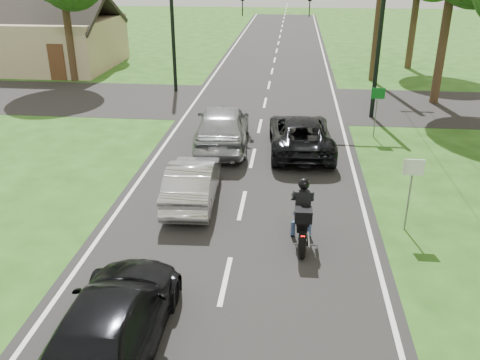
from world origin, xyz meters
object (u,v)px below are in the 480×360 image
dark_car_behind (112,321)px  silver_suv (222,126)px  motorcycle_rider (302,219)px  sign_white (412,177)px  traffic_signal (338,27)px  silver_sedan (193,182)px  sign_green (377,101)px  dark_suv (301,134)px

dark_car_behind → silver_suv: bearing=-92.5°
motorcycle_rider → silver_suv: (-3.11, 7.26, 0.14)m
motorcycle_rider → sign_white: size_ratio=1.02×
motorcycle_rider → traffic_signal: (1.54, 12.07, 3.40)m
traffic_signal → silver_sedan: bearing=-116.4°
sign_white → sign_green: (0.20, 8.00, 0.00)m
sign_green → motorcycle_rider: bearing=-108.9°
dark_suv → dark_car_behind: bearing=68.7°
motorcycle_rider → silver_sedan: 4.01m
dark_suv → traffic_signal: bearing=-111.2°
dark_suv → dark_car_behind: (-3.62, -11.51, -0.02)m
silver_sedan → traffic_signal: (4.89, 9.87, 3.46)m
dark_suv → silver_suv: 3.11m
dark_suv → sign_white: (2.92, -6.03, 0.88)m
traffic_signal → sign_green: (1.56, -3.02, -2.54)m
sign_green → dark_car_behind: bearing=-116.5°
dark_car_behind → sign_white: sign_white is taller
traffic_signal → silver_suv: bearing=-134.1°
silver_suv → traffic_signal: size_ratio=0.80×
silver_suv → dark_car_behind: 11.71m
silver_suv → traffic_signal: bearing=-138.0°
silver_suv → sign_white: 8.68m
silver_sedan → silver_suv: bearing=-95.8°
silver_suv → traffic_signal: 7.44m
motorcycle_rider → sign_green: sign_green is taller
silver_suv → dark_car_behind: size_ratio=1.08×
motorcycle_rider → silver_suv: size_ratio=0.43×
silver_sedan → sign_green: sign_green is taller
dark_suv → dark_car_behind: dark_suv is taller
motorcycle_rider → dark_car_behind: motorcycle_rider is taller
motorcycle_rider → dark_car_behind: (-3.63, -4.43, -0.04)m
sign_white → sign_green: bearing=88.6°
motorcycle_rider → silver_sedan: (-3.35, 2.20, -0.06)m
motorcycle_rider → silver_sedan: motorcycle_rider is taller
dark_suv → silver_sedan: bearing=51.7°
dark_car_behind → motorcycle_rider: bearing=-129.3°
silver_suv → dark_suv: bearing=172.7°
silver_sedan → silver_suv: size_ratio=0.79×
dark_car_behind → sign_green: 15.09m
traffic_signal → dark_car_behind: bearing=-107.4°
dark_car_behind → silver_sedan: bearing=-92.4°
motorcycle_rider → dark_car_behind: 5.73m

